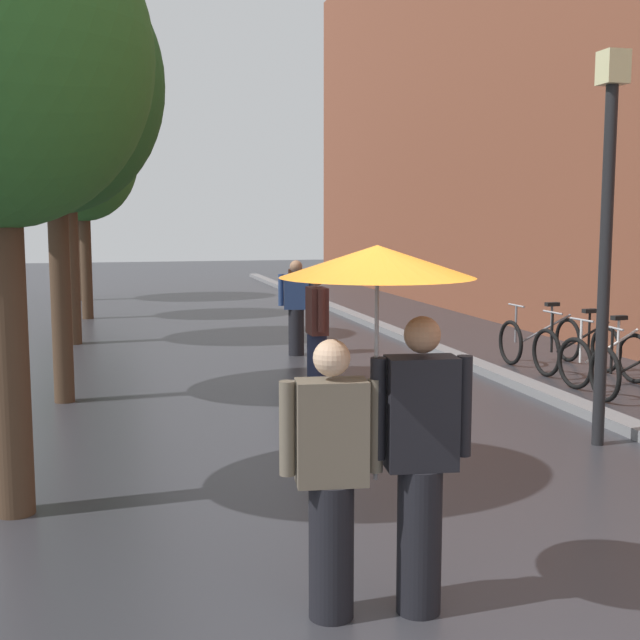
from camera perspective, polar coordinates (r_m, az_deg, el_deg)
kerb_strip at (r=15.00m, az=6.92°, el=-1.56°), size 0.30×36.00×0.12m
street_tree_1 at (r=10.81m, az=-17.79°, el=15.08°), size 2.65×2.65×5.44m
street_tree_2 at (r=15.73m, az=-16.96°, el=12.71°), size 2.66×2.66×5.50m
street_tree_3 at (r=19.54m, az=-15.90°, el=10.48°), size 2.41×2.41×4.95m
street_tree_4 at (r=24.00m, az=-16.18°, el=10.48°), size 3.00×3.00×5.47m
parked_bicycle_3 at (r=12.00m, az=18.92°, el=-2.52°), size 1.17×0.85×0.96m
parked_bicycle_4 at (r=12.75m, az=17.13°, el=-1.91°), size 1.13×0.78×0.96m
parked_bicycle_5 at (r=13.57m, az=14.77°, el=-1.30°), size 1.11×0.74×0.96m
couple_under_umbrella at (r=4.71m, az=3.96°, el=-3.86°), size 1.10×1.10×2.14m
street_lamp_post at (r=8.71m, az=19.00°, el=6.67°), size 0.24×0.24×3.88m
pedestrian_walking_midground at (r=10.69m, az=-0.20°, el=-0.81°), size 0.26×0.59×1.63m
pedestrian_walking_far at (r=13.85m, az=-1.64°, el=1.07°), size 0.58×0.38×1.58m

